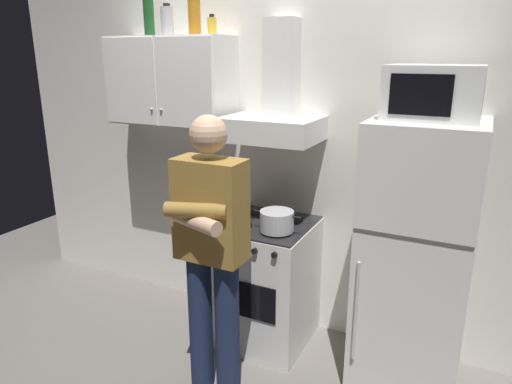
{
  "coord_description": "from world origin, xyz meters",
  "views": [
    {
      "loc": [
        1.16,
        -2.36,
        1.94
      ],
      "look_at": [
        0.0,
        0.0,
        1.15
      ],
      "focal_mm": 32.67,
      "sensor_mm": 36.0,
      "label": 1
    }
  ],
  "objects_px": {
    "bottle_wine_green": "(149,15)",
    "bottle_canister_steel": "(167,21)",
    "stove_oven": "(266,282)",
    "cooking_pot": "(277,221)",
    "upper_cabinet": "(171,81)",
    "refrigerator": "(415,259)",
    "microwave": "(433,92)",
    "range_hood": "(275,109)",
    "person_standing": "(211,250)",
    "bottle_spice_jar": "(212,26)",
    "bottle_liquor_amber": "(194,9)"
  },
  "relations": [
    {
      "from": "bottle_liquor_amber",
      "to": "bottle_wine_green",
      "type": "bearing_deg",
      "value": 173.12
    },
    {
      "from": "range_hood",
      "to": "microwave",
      "type": "relative_size",
      "value": 1.56
    },
    {
      "from": "refrigerator",
      "to": "bottle_canister_steel",
      "type": "distance_m",
      "value": 2.2
    },
    {
      "from": "microwave",
      "to": "bottle_liquor_amber",
      "type": "distance_m",
      "value": 1.6
    },
    {
      "from": "person_standing",
      "to": "bottle_liquor_amber",
      "type": "xyz_separation_m",
      "value": [
        -0.53,
        0.72,
        1.31
      ]
    },
    {
      "from": "person_standing",
      "to": "bottle_wine_green",
      "type": "bearing_deg",
      "value": 140.66
    },
    {
      "from": "refrigerator",
      "to": "bottle_wine_green",
      "type": "height_order",
      "value": "bottle_wine_green"
    },
    {
      "from": "refrigerator",
      "to": "bottle_spice_jar",
      "type": "xyz_separation_m",
      "value": [
        -1.41,
        0.14,
        1.31
      ]
    },
    {
      "from": "cooking_pot",
      "to": "stove_oven",
      "type": "bearing_deg",
      "value": 137.51
    },
    {
      "from": "microwave",
      "to": "cooking_pot",
      "type": "height_order",
      "value": "microwave"
    },
    {
      "from": "upper_cabinet",
      "to": "cooking_pot",
      "type": "height_order",
      "value": "upper_cabinet"
    },
    {
      "from": "range_hood",
      "to": "bottle_canister_steel",
      "type": "distance_m",
      "value": 0.96
    },
    {
      "from": "range_hood",
      "to": "person_standing",
      "type": "bearing_deg",
      "value": -93.91
    },
    {
      "from": "person_standing",
      "to": "cooking_pot",
      "type": "bearing_deg",
      "value": 69.7
    },
    {
      "from": "upper_cabinet",
      "to": "bottle_spice_jar",
      "type": "xyz_separation_m",
      "value": [
        0.34,
        0.01,
        0.36
      ]
    },
    {
      "from": "person_standing",
      "to": "cooking_pot",
      "type": "height_order",
      "value": "person_standing"
    },
    {
      "from": "stove_oven",
      "to": "person_standing",
      "type": "relative_size",
      "value": 0.53
    },
    {
      "from": "upper_cabinet",
      "to": "person_standing",
      "type": "xyz_separation_m",
      "value": [
        0.75,
        -0.73,
        -0.85
      ]
    },
    {
      "from": "bottle_liquor_amber",
      "to": "bottle_spice_jar",
      "type": "xyz_separation_m",
      "value": [
        0.12,
        0.03,
        -0.1
      ]
    },
    {
      "from": "bottle_spice_jar",
      "to": "bottle_wine_green",
      "type": "bearing_deg",
      "value": 177.4
    },
    {
      "from": "bottle_liquor_amber",
      "to": "range_hood",
      "type": "bearing_deg",
      "value": 1.35
    },
    {
      "from": "microwave",
      "to": "person_standing",
      "type": "distance_m",
      "value": 1.45
    },
    {
      "from": "range_hood",
      "to": "bottle_spice_jar",
      "type": "bearing_deg",
      "value": 178.52
    },
    {
      "from": "upper_cabinet",
      "to": "stove_oven",
      "type": "bearing_deg",
      "value": -8.9
    },
    {
      "from": "range_hood",
      "to": "refrigerator",
      "type": "bearing_deg",
      "value": -7.55
    },
    {
      "from": "bottle_canister_steel",
      "to": "person_standing",
      "type": "bearing_deg",
      "value": -43.9
    },
    {
      "from": "range_hood",
      "to": "cooking_pot",
      "type": "relative_size",
      "value": 2.4
    },
    {
      "from": "microwave",
      "to": "bottle_canister_steel",
      "type": "height_order",
      "value": "bottle_canister_steel"
    },
    {
      "from": "bottle_canister_steel",
      "to": "bottle_liquor_amber",
      "type": "bearing_deg",
      "value": 1.58
    },
    {
      "from": "refrigerator",
      "to": "bottle_liquor_amber",
      "type": "xyz_separation_m",
      "value": [
        -1.53,
        0.11,
        1.41
      ]
    },
    {
      "from": "stove_oven",
      "to": "bottle_canister_steel",
      "type": "distance_m",
      "value": 1.89
    },
    {
      "from": "microwave",
      "to": "bottle_spice_jar",
      "type": "xyz_separation_m",
      "value": [
        -1.41,
        0.12,
        0.37
      ]
    },
    {
      "from": "cooking_pot",
      "to": "bottle_liquor_amber",
      "type": "relative_size",
      "value": 0.93
    },
    {
      "from": "upper_cabinet",
      "to": "bottle_wine_green",
      "type": "xyz_separation_m",
      "value": [
        -0.19,
        0.04,
        0.44
      ]
    },
    {
      "from": "microwave",
      "to": "bottle_canister_steel",
      "type": "distance_m",
      "value": 1.79
    },
    {
      "from": "stove_oven",
      "to": "refrigerator",
      "type": "bearing_deg",
      "value": 0.04
    },
    {
      "from": "bottle_wine_green",
      "to": "bottle_canister_steel",
      "type": "xyz_separation_m",
      "value": [
        0.2,
        -0.06,
        -0.05
      ]
    },
    {
      "from": "upper_cabinet",
      "to": "refrigerator",
      "type": "distance_m",
      "value": 2.0
    },
    {
      "from": "bottle_canister_steel",
      "to": "bottle_liquor_amber",
      "type": "height_order",
      "value": "bottle_liquor_amber"
    },
    {
      "from": "stove_oven",
      "to": "cooking_pot",
      "type": "relative_size",
      "value": 2.8
    },
    {
      "from": "range_hood",
      "to": "bottle_liquor_amber",
      "type": "bearing_deg",
      "value": -178.65
    },
    {
      "from": "person_standing",
      "to": "bottle_canister_steel",
      "type": "xyz_separation_m",
      "value": [
        -0.74,
        0.71,
        1.24
      ]
    },
    {
      "from": "cooking_pot",
      "to": "bottle_liquor_amber",
      "type": "height_order",
      "value": "bottle_liquor_amber"
    },
    {
      "from": "person_standing",
      "to": "bottle_liquor_amber",
      "type": "bearing_deg",
      "value": 126.26
    },
    {
      "from": "cooking_pot",
      "to": "bottle_wine_green",
      "type": "bearing_deg",
      "value": 165.85
    },
    {
      "from": "refrigerator",
      "to": "cooking_pot",
      "type": "relative_size",
      "value": 5.13
    },
    {
      "from": "bottle_canister_steel",
      "to": "bottle_spice_jar",
      "type": "height_order",
      "value": "bottle_canister_steel"
    },
    {
      "from": "stove_oven",
      "to": "microwave",
      "type": "relative_size",
      "value": 1.82
    },
    {
      "from": "cooking_pot",
      "to": "bottle_liquor_amber",
      "type": "bearing_deg",
      "value": 161.83
    },
    {
      "from": "bottle_spice_jar",
      "to": "upper_cabinet",
      "type": "bearing_deg",
      "value": -177.78
    }
  ]
}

